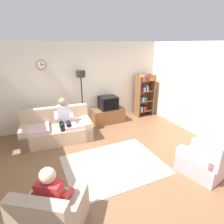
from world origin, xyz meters
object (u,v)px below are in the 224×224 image
couch (57,130)px  tv_stand (108,115)px  bookshelf (143,95)px  armchair_near_window (53,216)px  person_in_left_armchair (54,195)px  floor_lamp (81,83)px  tv (108,103)px  person_on_couch (64,117)px  armchair_near_bookshelf (205,161)px

couch → tv_stand: (1.84, 0.57, -0.06)m
bookshelf → armchair_near_window: size_ratio=1.34×
tv_stand → person_in_left_armchair: (-2.31, -3.35, 0.35)m
couch → floor_lamp: 1.64m
tv → floor_lamp: (-0.87, 0.12, 0.73)m
bookshelf → person_on_couch: bookshelf is taller
couch → armchair_near_window: bearing=-100.4°
person_in_left_armchair → tv_stand: bearing=55.4°
bookshelf → person_in_left_armchair: size_ratio=1.41×
couch → tv: tv is taller
tv_stand → person_on_couch: person_on_couch is taller
tv → bookshelf: bookshelf is taller
armchair_near_bookshelf → couch: bearing=132.7°
couch → floor_lamp: size_ratio=1.07×
floor_lamp → armchair_near_window: bearing=-113.0°
tv → person_in_left_armchair: person_in_left_armchair is taller
tv_stand → armchair_near_bookshelf: bearing=-77.4°
tv_stand → armchair_near_bookshelf: 3.48m
tv_stand → tv: bearing=-90.0°
tv_stand → floor_lamp: (-0.87, 0.10, 1.20)m
person_on_couch → person_in_left_armchair: size_ratio=1.11×
tv → person_on_couch: size_ratio=0.48×
floor_lamp → person_in_left_armchair: floor_lamp is taller
armchair_near_window → person_in_left_armchair: 0.33m
person_on_couch → person_in_left_armchair: 2.76m
armchair_near_window → armchair_near_bookshelf: size_ratio=1.14×
armchair_near_window → armchair_near_bookshelf: same height
bookshelf → armchair_near_window: bookshelf is taller
tv_stand → person_in_left_armchair: bearing=-124.6°
floor_lamp → armchair_near_window: (-1.49, -3.53, -1.16)m
bookshelf → floor_lamp: (-2.36, 0.03, 0.64)m
couch → tv: size_ratio=3.29×
couch → person_on_couch: bearing=-27.1°
person_on_couch → person_in_left_armchair: person_on_couch is taller
person_on_couch → bookshelf: bearing=13.5°
couch → armchair_near_bookshelf: same height
floor_lamp → armchair_near_bookshelf: size_ratio=1.79×
tv → person_on_couch: bearing=-158.0°
floor_lamp → person_in_left_armchair: size_ratio=1.65×
armchair_near_bookshelf → person_on_couch: (-2.39, 2.71, 0.41)m
tv → floor_lamp: size_ratio=0.32×
bookshelf → couch: bearing=-169.2°
tv → armchair_near_bookshelf: tv is taller
couch → person_in_left_armchair: 2.84m
couch → armchair_near_bookshelf: 3.84m
armchair_near_bookshelf → person_on_couch: bearing=131.4°
person_in_left_armchair → armchair_near_bookshelf: bearing=-0.8°
armchair_near_window → tv: bearing=55.2°
person_in_left_armchair → person_on_couch: bearing=75.6°
couch → armchair_near_bookshelf: bearing=-47.3°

